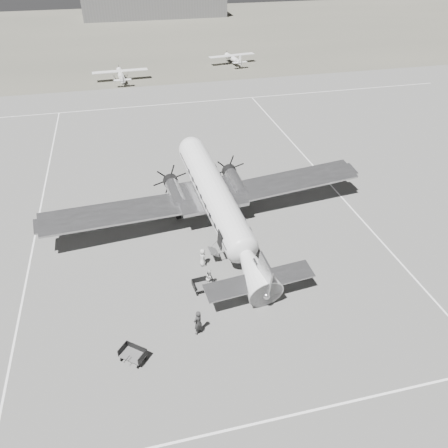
# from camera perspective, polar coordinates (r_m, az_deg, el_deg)

# --- Properties ---
(ground) EXTENTS (260.00, 260.00, 0.00)m
(ground) POSITION_cam_1_polar(r_m,az_deg,el_deg) (36.73, 3.55, -4.74)
(ground) COLOR slate
(ground) RESTS_ON ground
(taxi_line_near) EXTENTS (60.00, 0.15, 0.01)m
(taxi_line_near) POSITION_cam_1_polar(r_m,az_deg,el_deg) (28.06, 12.38, -22.51)
(taxi_line_near) COLOR white
(taxi_line_near) RESTS_ON ground
(taxi_line_right) EXTENTS (0.15, 80.00, 0.01)m
(taxi_line_right) POSITION_cam_1_polar(r_m,az_deg,el_deg) (41.30, 19.72, -1.99)
(taxi_line_right) COLOR white
(taxi_line_right) RESTS_ON ground
(taxi_line_left) EXTENTS (0.15, 60.00, 0.01)m
(taxi_line_left) POSITION_cam_1_polar(r_m,az_deg,el_deg) (44.66, -23.18, 0.10)
(taxi_line_left) COLOR white
(taxi_line_left) RESTS_ON ground
(taxi_line_horizon) EXTENTS (90.00, 0.15, 0.01)m
(taxi_line_horizon) POSITION_cam_1_polar(r_m,az_deg,el_deg) (71.51, -5.94, 15.41)
(taxi_line_horizon) COLOR white
(taxi_line_horizon) RESTS_ON ground
(grass_infield) EXTENTS (260.00, 90.00, 0.01)m
(grass_infield) POSITION_cam_1_polar(r_m,az_deg,el_deg) (124.55, -10.10, 23.32)
(grass_infield) COLOR #605D51
(grass_infield) RESTS_ON ground
(hangar_main) EXTENTS (42.00, 14.00, 6.60)m
(hangar_main) POSITION_cam_1_polar(r_m,az_deg,el_deg) (149.04, -9.09, 26.48)
(hangar_main) COLOR #5C5C5C
(hangar_main) RESTS_ON ground
(dc3_airliner) EXTENTS (32.86, 24.56, 5.85)m
(dc3_airliner) POSITION_cam_1_polar(r_m,az_deg,el_deg) (38.30, -0.70, 2.54)
(dc3_airliner) COLOR #B8B8BA
(dc3_airliner) RESTS_ON ground
(light_plane_left) EXTENTS (10.13, 8.37, 2.03)m
(light_plane_left) POSITION_cam_1_polar(r_m,az_deg,el_deg) (84.05, -13.34, 18.35)
(light_plane_left) COLOR silver
(light_plane_left) RESTS_ON ground
(light_plane_right) EXTENTS (10.59, 9.09, 1.98)m
(light_plane_right) POSITION_cam_1_polar(r_m,az_deg,el_deg) (93.10, 1.14, 20.71)
(light_plane_right) COLOR silver
(light_plane_right) RESTS_ON ground
(baggage_cart_near) EXTENTS (1.80, 1.36, 0.95)m
(baggage_cart_near) POSITION_cam_1_polar(r_m,az_deg,el_deg) (33.67, -2.73, -8.00)
(baggage_cart_near) COLOR #525252
(baggage_cart_near) RESTS_ON ground
(baggage_cart_far) EXTENTS (2.06, 1.99, 0.95)m
(baggage_cart_far) POSITION_cam_1_polar(r_m,az_deg,el_deg) (29.72, -11.81, -16.40)
(baggage_cart_far) COLOR #525252
(baggage_cart_far) RESTS_ON ground
(ground_crew) EXTENTS (0.88, 0.83, 2.01)m
(ground_crew) POSITION_cam_1_polar(r_m,az_deg,el_deg) (30.27, -3.43, -12.72)
(ground_crew) COLOR #2A2A2A
(ground_crew) RESTS_ON ground
(ramp_agent) EXTENTS (0.58, 0.74, 1.52)m
(ramp_agent) POSITION_cam_1_polar(r_m,az_deg,el_deg) (33.87, -1.91, -7.01)
(ramp_agent) COLOR #B9B9B6
(ramp_agent) RESTS_ON ground
(passenger) EXTENTS (0.59, 0.83, 1.59)m
(passenger) POSITION_cam_1_polar(r_m,az_deg,el_deg) (35.74, -2.82, -4.36)
(passenger) COLOR #B9B9B7
(passenger) RESTS_ON ground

